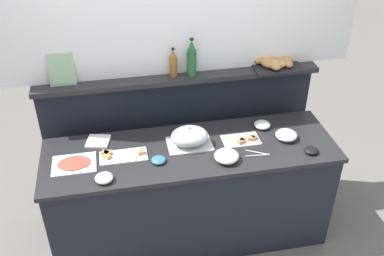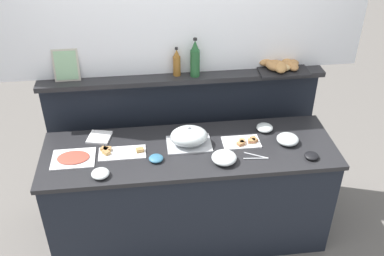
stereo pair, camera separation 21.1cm
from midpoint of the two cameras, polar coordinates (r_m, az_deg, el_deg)
ground_plane at (r=4.41m, az=-3.01°, el=-7.78°), size 12.00×12.00×0.00m
buffet_counter at (r=3.66m, az=-1.80°, el=-8.51°), size 2.23×0.70×0.92m
back_ledge_unit at (r=3.92m, az=-3.14°, el=-0.98°), size 2.29×0.22×1.31m
sandwich_platter_front at (r=3.34m, az=-10.87°, el=-3.55°), size 0.35×0.17×0.04m
sandwich_platter_rear at (r=3.45m, az=4.81°, el=-1.55°), size 0.29×0.17×0.04m
cold_cuts_platter at (r=3.35m, az=-16.66°, el=-4.45°), size 0.31×0.24×0.02m
serving_cloche at (r=3.37m, az=-2.07°, el=-1.19°), size 0.34×0.24×0.17m
glass_bowl_large at (r=3.24m, az=2.60°, el=-3.70°), size 0.18×0.18×0.07m
glass_bowl_medium at (r=3.14m, az=-13.12°, el=-6.33°), size 0.13×0.13×0.05m
glass_bowl_small at (r=3.51m, az=10.34°, el=-0.98°), size 0.17×0.17×0.07m
glass_bowl_extra at (r=3.62m, az=7.37°, el=0.36°), size 0.13×0.13×0.05m
condiment_bowl_dark at (r=3.24m, az=-6.18°, el=-4.15°), size 0.11×0.11×0.04m
condiment_bowl_teal at (r=3.41m, az=13.37°, el=-2.85°), size 0.11×0.11×0.04m
serving_tongs at (r=3.33m, az=6.67°, el=-3.38°), size 0.19×0.10×0.01m
napkin_stack at (r=3.53m, az=-13.65°, el=-1.70°), size 0.21×0.21×0.02m
wine_bottle_green at (r=3.48m, az=-1.80°, el=8.79°), size 0.08×0.08×0.32m
vinegar_bottle_amber at (r=3.51m, az=-4.16°, el=8.22°), size 0.06×0.06×0.24m
bread_basket at (r=3.71m, az=9.00°, el=8.26°), size 0.41×0.31×0.08m
framed_picture at (r=3.53m, az=-18.09°, el=7.12°), size 0.20×0.06×0.25m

